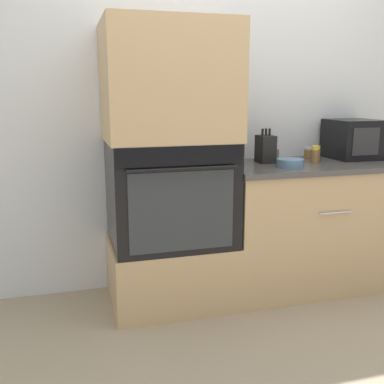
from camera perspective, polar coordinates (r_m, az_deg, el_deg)
name	(u,v)px	position (r m, az deg, el deg)	size (l,w,h in m)	color
ground_plane	(243,313)	(2.85, 6.43, -15.04)	(12.00, 12.00, 0.00)	gray
wall_back	(212,103)	(3.12, 2.58, 11.27)	(8.00, 0.05, 2.50)	silver
oven_cabinet_base	(171,271)	(2.92, -2.71, -9.93)	(0.76, 0.60, 0.40)	tan
wall_oven	(170,192)	(2.77, -2.81, 0.01)	(0.73, 0.64, 0.63)	black
oven_cabinet_upper	(169,82)	(2.70, -2.97, 13.74)	(0.76, 0.60, 0.68)	tan
counter_unit	(308,224)	(3.20, 14.54, -3.99)	(1.21, 0.63, 0.86)	tan
microwave	(353,139)	(3.39, 19.79, 6.35)	(0.33, 0.34, 0.27)	black
knife_block	(265,149)	(3.03, 9.31, 5.43)	(0.10, 0.13, 0.23)	black
bowl	(290,163)	(2.88, 12.34, 3.63)	(0.17, 0.17, 0.05)	#517599
condiment_jar_near	(276,154)	(3.25, 10.58, 4.78)	(0.05, 0.05, 0.06)	#427047
condiment_jar_mid	(308,153)	(3.30, 14.53, 4.83)	(0.06, 0.06, 0.08)	brown
condiment_jar_far	(316,154)	(3.17, 15.44, 4.71)	(0.06, 0.06, 0.11)	brown
condiment_jar_back	(315,155)	(3.09, 15.34, 4.57)	(0.05, 0.05, 0.11)	brown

